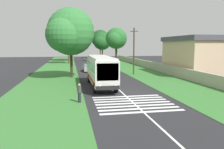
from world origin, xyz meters
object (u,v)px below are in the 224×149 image
(trailing_minibus_0, at_px, (98,59))
(roadside_tree_left_1, at_px, (70,41))
(roadside_tree_left_0, at_px, (69,33))
(utility_pole, at_px, (134,51))
(trailing_car_1, at_px, (103,65))
(trailing_car_0, at_px, (88,68))
(roadside_tree_right_2, at_px, (100,39))
(roadside_tree_right_0, at_px, (102,42))
(roadside_tree_right_1, at_px, (116,39))
(coach_bus, at_px, (100,69))
(pedestrian, at_px, (79,93))
(roadside_tree_left_2, at_px, (68,37))
(roadside_building, at_px, (200,55))

(trailing_minibus_0, relative_size, roadside_tree_left_1, 0.58)
(roadside_tree_left_1, bearing_deg, roadside_tree_left_0, -179.92)
(roadside_tree_left_0, height_order, utility_pole, roadside_tree_left_0)
(trailing_car_1, bearing_deg, trailing_car_0, 145.10)
(roadside_tree_right_2, xyz_separation_m, utility_pole, (-49.55, 0.52, -3.21))
(roadside_tree_right_0, height_order, roadside_tree_right_2, roadside_tree_right_2)
(roadside_tree_right_1, bearing_deg, trailing_car_0, 146.91)
(trailing_car_1, distance_m, roadside_tree_right_0, 25.40)
(coach_bus, xyz_separation_m, pedestrian, (-7.60, 2.90, -1.24))
(roadside_tree_right_0, bearing_deg, trailing_minibus_0, 168.13)
(coach_bus, distance_m, roadside_tree_right_2, 60.51)
(trailing_car_0, xyz_separation_m, roadside_tree_left_1, (32.51, 3.49, 5.85))
(trailing_car_1, bearing_deg, roadside_tree_left_1, 14.90)
(roadside_tree_right_1, xyz_separation_m, pedestrian, (-36.39, 10.61, -5.75))
(trailing_minibus_0, distance_m, roadside_tree_left_2, 10.59)
(coach_bus, bearing_deg, pedestrian, 159.09)
(roadside_tree_right_2, bearing_deg, trailing_minibus_0, 171.57)
(coach_bus, height_order, roadside_tree_right_2, roadside_tree_right_2)
(roadside_tree_left_2, bearing_deg, roadside_tree_right_2, -26.95)
(roadside_tree_left_0, height_order, roadside_tree_right_0, roadside_tree_left_0)
(coach_bus, relative_size, roadside_tree_left_1, 1.07)
(trailing_car_0, distance_m, roadside_tree_right_2, 44.45)
(roadside_tree_left_0, xyz_separation_m, pedestrian, (-16.35, -0.78, -6.04))
(roadside_tree_right_1, bearing_deg, coach_bus, 165.01)
(pedestrian, bearing_deg, coach_bus, -20.91)
(roadside_tree_left_1, distance_m, utility_pole, 40.43)
(roadside_tree_left_2, bearing_deg, roadside_tree_right_1, -122.54)
(trailing_car_0, relative_size, roadside_tree_left_1, 0.41)
(trailing_car_1, xyz_separation_m, roadside_tree_left_1, (27.16, 7.23, 5.85))
(roadside_tree_right_1, distance_m, pedestrian, 38.34)
(coach_bus, distance_m, roadside_tree_left_1, 49.43)
(coach_bus, height_order, trailing_minibus_0, coach_bus)
(coach_bus, bearing_deg, roadside_tree_left_0, 22.84)
(roadside_tree_left_2, distance_m, roadside_building, 36.30)
(trailing_car_0, bearing_deg, roadside_tree_left_2, 11.27)
(trailing_minibus_0, bearing_deg, roadside_tree_right_1, -130.66)
(roadside_building, bearing_deg, pedestrian, 126.70)
(trailing_minibus_0, bearing_deg, utility_pole, -170.85)
(roadside_building, bearing_deg, roadside_tree_right_1, 28.16)
(trailing_car_0, bearing_deg, trailing_minibus_0, -13.86)
(trailing_minibus_0, bearing_deg, roadside_tree_left_2, 62.39)
(roadside_tree_right_2, bearing_deg, coach_bus, 172.66)
(roadside_tree_left_0, relative_size, roadside_tree_right_0, 1.16)
(roadside_tree_left_1, distance_m, pedestrian, 56.98)
(trailing_car_0, height_order, roadside_tree_left_2, roadside_tree_left_2)
(roadside_tree_right_1, bearing_deg, roadside_tree_left_2, 57.46)
(trailing_minibus_0, xyz_separation_m, roadside_tree_left_2, (4.09, 7.82, 5.85))
(roadside_tree_left_0, height_order, roadside_tree_right_1, roadside_tree_left_0)
(roadside_tree_left_1, bearing_deg, roadside_tree_right_1, -150.57)
(roadside_tree_right_0, bearing_deg, roadside_tree_left_1, 76.01)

